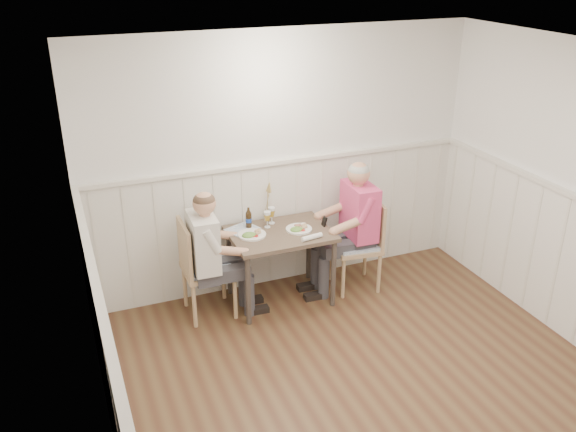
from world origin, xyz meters
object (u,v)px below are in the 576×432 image
at_px(dining_table, 280,241).
at_px(chair_right, 361,241).
at_px(man_in_pink, 354,236).
at_px(grass_vase, 267,203).
at_px(beer_bottle, 249,219).
at_px(diner_cream, 209,266).
at_px(chair_left, 202,265).

xyz_separation_m(dining_table, chair_right, (0.86, -0.05, -0.14)).
distance_m(man_in_pink, grass_vase, 0.95).
bearing_deg(beer_bottle, diner_cream, -152.37).
bearing_deg(man_in_pink, dining_table, 177.16).
relative_size(chair_left, grass_vase, 2.31).
distance_m(dining_table, diner_cream, 0.74).
relative_size(chair_left, diner_cream, 0.74).
height_order(chair_left, diner_cream, diner_cream).
height_order(chair_right, grass_vase, grass_vase).
relative_size(dining_table, chair_right, 1.02).
distance_m(dining_table, beer_bottle, 0.38).
relative_size(dining_table, man_in_pink, 0.70).
relative_size(chair_right, beer_bottle, 4.53).
bearing_deg(chair_right, diner_cream, 179.82).
height_order(dining_table, beer_bottle, beer_bottle).
height_order(chair_left, grass_vase, grass_vase).
height_order(dining_table, diner_cream, diner_cream).
height_order(diner_cream, grass_vase, diner_cream).
bearing_deg(chair_right, dining_table, 176.74).
xyz_separation_m(chair_left, grass_vase, (0.75, 0.27, 0.41)).
height_order(dining_table, chair_left, chair_left).
height_order(man_in_pink, diner_cream, man_in_pink).
height_order(man_in_pink, grass_vase, man_in_pink).
bearing_deg(beer_bottle, dining_table, -39.52).
distance_m(dining_table, chair_right, 0.88).
bearing_deg(dining_table, chair_left, 177.57).
bearing_deg(grass_vase, chair_left, -160.34).
bearing_deg(diner_cream, beer_bottle, 27.63).
bearing_deg(grass_vase, chair_right, -21.45).
bearing_deg(grass_vase, diner_cream, -153.65).
bearing_deg(man_in_pink, chair_right, -7.67).
bearing_deg(chair_right, chair_left, 177.14).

